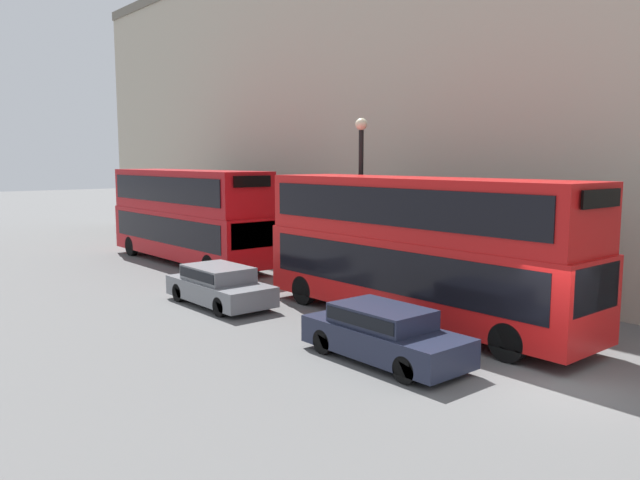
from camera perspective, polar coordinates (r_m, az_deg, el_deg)
ground_plane at (r=15.15m, az=21.06°, el=-12.23°), size 200.00×200.00×0.00m
bus_leading at (r=19.05m, az=8.78°, el=-0.31°), size 2.59×11.26×4.42m
bus_second_in_queue at (r=30.46m, az=-12.03°, el=2.49°), size 2.59×11.26×4.46m
car_dark_sedan at (r=15.63m, az=5.83°, el=-8.38°), size 1.76×4.41×1.36m
car_hatchback at (r=21.65m, az=-9.20°, el=-4.02°), size 1.86×4.36×1.35m
street_lamp at (r=23.16m, az=3.75°, el=4.96°), size 0.44×0.44×6.46m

